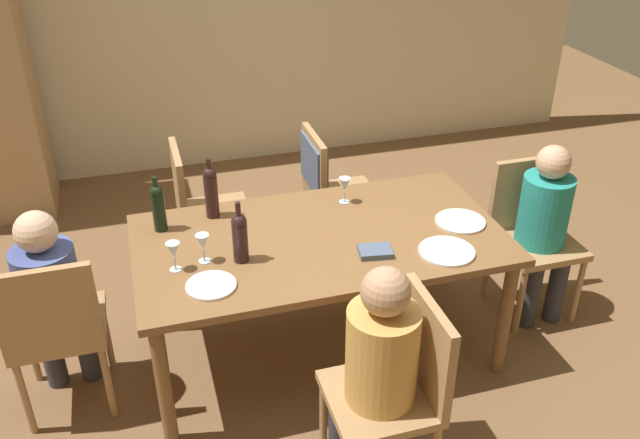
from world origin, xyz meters
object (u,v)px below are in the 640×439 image
Objects in this scene: wine_glass_near_left at (203,243)px; wine_glass_centre at (345,185)px; wine_bottle_short_olive at (211,190)px; person_man_guest at (375,366)px; wine_glass_near_right at (173,251)px; handbag at (272,253)px; chair_near at (399,381)px; dinner_plate_host at (447,251)px; chair_far_left at (200,206)px; wine_bottle_tall_green at (158,206)px; dinner_plate_guest_left at (211,286)px; person_man_bearded at (545,221)px; chair_far_right at (326,180)px; chair_right_end at (532,226)px; dinner_plate_guest_right at (460,221)px; wine_bottle_dark_red at (240,236)px; dining_table at (320,249)px; person_woman_host at (52,294)px; chair_left_end at (55,326)px.

wine_glass_centre is (0.83, 0.38, 0.00)m from wine_glass_near_left.
wine_bottle_short_olive is 2.28× the size of wine_glass_near_left.
wine_glass_near_right is (-0.71, 0.79, 0.20)m from person_man_guest.
person_man_guest is 3.99× the size of handbag.
chair_near is 1.25m from wine_glass_centre.
chair_near is 0.77m from dinner_plate_host.
wine_bottle_tall_green is at bearing -24.09° from chair_far_left.
person_man_bearded is at bearing 7.60° from dinner_plate_guest_left.
chair_far_right is 1.80m from person_man_guest.
wine_glass_near_right is at bearing -166.60° from wine_glass_near_left.
dinner_plate_guest_right is (-0.57, -0.16, 0.22)m from chair_right_end.
wine_glass_near_right is (-1.04, -0.98, 0.26)m from chair_far_right.
dinner_plate_guest_right is at bearing 16.00° from chair_right_end.
dining_table is at bearing 13.59° from wine_bottle_dark_red.
person_woman_host is 0.63m from wine_glass_near_right.
dining_table is 2.05× the size of chair_far_right.
wine_bottle_dark_red is 0.18m from wine_glass_near_left.
person_man_bearded is (-0.00, -0.11, 0.10)m from chair_right_end.
person_man_bearded is 7.26× the size of wine_glass_near_left.
chair_left_end is 1.62m from chair_near.
chair_far_right is at bearing -41.78° from person_man_bearded.
handbag is (-0.37, 0.00, -0.48)m from chair_far_right.
chair_right_end and chair_near have the same top height.
person_man_guest reaches higher than wine_glass_near_right.
wine_bottle_dark_red is at bearing 4.86° from chair_far_left.
chair_far_left is 2.90× the size of wine_bottle_dark_red.
dinner_plate_guest_right is at bearing 5.07° from person_man_bearded.
wine_bottle_short_olive is (0.83, 0.34, 0.26)m from person_woman_host.
dinner_plate_guest_left is at bearing -154.86° from dining_table.
chair_far_left reaches higher than dinner_plate_guest_left.
person_man_guest is (-1.35, -0.86, 0.02)m from person_man_bearded.
handbag is at bearing -33.20° from person_man_bearded.
person_woman_host reaches higher than person_man_bearded.
chair_left_end reaches higher than wine_glass_near_right.
chair_right_end reaches higher than wine_glass_near_left.
chair_far_right is at bearing 71.33° from dining_table.
person_man_bearded is (1.83, -0.91, 0.10)m from chair_far_left.
chair_right_end is 1.00× the size of chair_far_right.
person_man_bearded is at bearing -8.84° from wine_bottle_tall_green.
chair_right_end is 3.31× the size of dinner_plate_host.
dinner_plate_host is at bearing -7.15° from chair_left_end.
dinner_plate_guest_left is at bearing -15.11° from chair_left_end.
chair_right_end is at bearing -90.00° from person_man_bearded.
chair_left_end reaches higher than dining_table.
person_woman_host reaches higher than dinner_plate_guest_left.
wine_glass_centre is (-1.09, 0.34, 0.22)m from person_man_bearded.
chair_far_left is at bearing 18.62° from chair_near.
wine_bottle_dark_red is (-0.43, -0.10, 0.21)m from dining_table.
wine_bottle_tall_green is 1.15× the size of dinner_plate_guest_right.
wine_glass_near_left is (0.72, 0.02, 0.32)m from chair_left_end.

